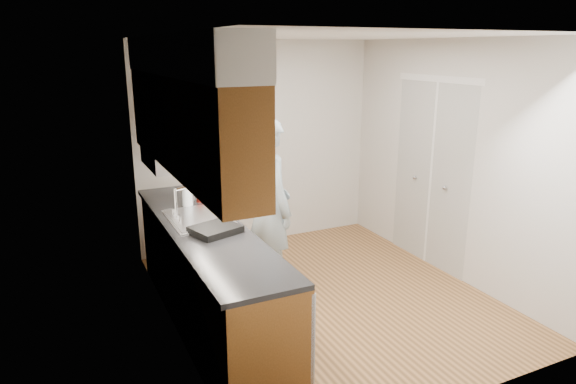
# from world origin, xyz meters

# --- Properties ---
(floor) EXTENTS (3.50, 3.50, 0.00)m
(floor) POSITION_xyz_m (0.00, 0.00, 0.00)
(floor) COLOR #9D6A3B
(floor) RESTS_ON ground
(ceiling) EXTENTS (3.50, 3.50, 0.00)m
(ceiling) POSITION_xyz_m (0.00, 0.00, 2.50)
(ceiling) COLOR white
(ceiling) RESTS_ON wall_left
(wall_left) EXTENTS (0.02, 3.50, 2.50)m
(wall_left) POSITION_xyz_m (-1.50, 0.00, 1.25)
(wall_left) COLOR beige
(wall_left) RESTS_ON floor
(wall_right) EXTENTS (0.02, 3.50, 2.50)m
(wall_right) POSITION_xyz_m (1.50, 0.00, 1.25)
(wall_right) COLOR beige
(wall_right) RESTS_ON floor
(wall_back) EXTENTS (3.00, 0.02, 2.50)m
(wall_back) POSITION_xyz_m (0.00, 1.75, 1.25)
(wall_back) COLOR beige
(wall_back) RESTS_ON floor
(counter) EXTENTS (0.64, 2.80, 1.30)m
(counter) POSITION_xyz_m (-1.20, -0.00, 0.49)
(counter) COLOR brown
(counter) RESTS_ON floor
(upper_cabinets) EXTENTS (0.47, 2.80, 1.21)m
(upper_cabinets) POSITION_xyz_m (-1.33, 0.05, 1.95)
(upper_cabinets) COLOR brown
(upper_cabinets) RESTS_ON wall_left
(closet_door) EXTENTS (0.02, 1.22, 2.05)m
(closet_door) POSITION_xyz_m (1.49, 0.30, 1.02)
(closet_door) COLOR silver
(closet_door) RESTS_ON wall_right
(floor_mat) EXTENTS (0.61, 0.86, 0.01)m
(floor_mat) POSITION_xyz_m (-0.46, 0.34, 0.01)
(floor_mat) COLOR #5C5C5F
(floor_mat) RESTS_ON floor
(person) EXTENTS (0.52, 0.74, 2.02)m
(person) POSITION_xyz_m (-0.46, 0.34, 1.02)
(person) COLOR #90A5B0
(person) RESTS_ON floor_mat
(soap_bottle_a) EXTENTS (0.11, 0.11, 0.27)m
(soap_bottle_a) POSITION_xyz_m (-1.20, 0.58, 1.08)
(soap_bottle_a) COLOR silver
(soap_bottle_a) RESTS_ON counter
(soap_bottle_b) EXTENTS (0.13, 0.13, 0.20)m
(soap_bottle_b) POSITION_xyz_m (-1.14, 0.76, 1.04)
(soap_bottle_b) COLOR silver
(soap_bottle_b) RESTS_ON counter
(soda_can) EXTENTS (0.08, 0.08, 0.11)m
(soda_can) POSITION_xyz_m (-1.05, 0.70, 0.99)
(soda_can) COLOR #A6261C
(soda_can) RESTS_ON counter
(steel_can) EXTENTS (0.08, 0.08, 0.11)m
(steel_can) POSITION_xyz_m (-1.16, 0.80, 0.99)
(steel_can) COLOR #A5A5AA
(steel_can) RESTS_ON counter
(dish_rack) EXTENTS (0.44, 0.40, 0.06)m
(dish_rack) POSITION_xyz_m (-1.18, -0.21, 0.97)
(dish_rack) COLOR black
(dish_rack) RESTS_ON counter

